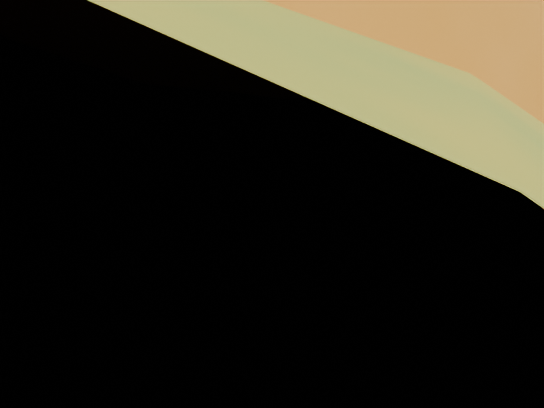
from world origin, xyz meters
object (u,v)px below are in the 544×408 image
Objects in this scene: streetlamp_near at (285,231)px; car_white at (322,169)px; streetlamp_mid at (422,116)px; streetlamp_far at (461,82)px; car_dark at (374,134)px; car_silver at (371,135)px; bus at (301,238)px.

car_white is at bearing 106.79° from streetlamp_near.
streetlamp_mid is 22.00m from streetlamp_far.
car_dark is (0.00, 14.21, -0.12)m from car_white.
streetlamp_mid and streetlamp_far have the same top height.
streetlamp_near reaches higher than car_white.
streetlamp_far reaches higher than car_silver.
car_silver is (-4.10, 27.20, -0.88)m from bus.
streetlamp_near reaches higher than car_dark.
streetlamp_far reaches higher than car_dark.
streetlamp_near is 7.85m from bus.
bus is 2.67× the size of car_white.
streetlamp_far is at bearing 93.20° from car_white.
streetlamp_near is 1.00× the size of streetlamp_mid.
streetlamp_far is 2.13× the size of car_silver.
car_white is 1.02× the size of car_dark.
car_silver is (-6.30, -9.96, -4.05)m from streetlamp_far.
car_white reaches higher than car_silver.
bus is 27.52m from car_silver.
streetlamp_near is at bearing -90.00° from streetlamp_mid.
bus reaches higher than car_silver.
bus is 14.64m from car_white.
streetlamp_mid is 7.53m from car_white.
car_silver is 0.94× the size of car_dark.
bus reaches higher than car_white.
streetlamp_mid is 2.13× the size of car_silver.
bus is (-2.20, -15.17, -3.18)m from streetlamp_mid.
streetlamp_near is 0.73× the size of bus.
streetlamp_far is 37.37m from bus.
car_silver is 1.04m from car_dark.
streetlamp_mid reaches higher than car_white.
car_white is at bearing -169.82° from streetlamp_mid.
streetlamp_near is 2.00× the size of car_dark.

